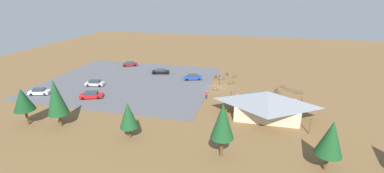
{
  "coord_description": "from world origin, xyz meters",
  "views": [
    {
      "loc": [
        -7.36,
        56.8,
        21.12
      ],
      "look_at": [
        5.32,
        3.99,
        1.2
      ],
      "focal_mm": 23.84,
      "sensor_mm": 36.0,
      "label": 1
    }
  ],
  "objects_px": {
    "bicycle_blue_near_porch": "(219,76)",
    "trash_bin": "(216,77)",
    "pine_far_east": "(331,138)",
    "car_maroon_near_entry": "(130,64)",
    "car_red_front_row": "(91,95)",
    "bike_pavilion": "(267,102)",
    "pine_west": "(223,121)",
    "bicycle_white_front_row": "(222,79)",
    "pine_east": "(56,97)",
    "bicycle_white_yard_center": "(220,82)",
    "bicycle_teal_lone_east": "(291,90)",
    "pine_midwest": "(23,100)",
    "visitor_near_lot": "(207,95)",
    "bicycle_teal_yard_left": "(299,92)",
    "bicycle_green_yard_front": "(277,90)",
    "bicycle_silver_mid_cluster": "(215,89)",
    "car_black_aisle_side": "(161,71)",
    "car_silver_by_curb": "(95,83)",
    "bicycle_orange_yard_right": "(235,77)",
    "car_blue_second_row": "(193,77)",
    "pine_mideast": "(128,115)",
    "car_white_end_stall": "(39,92)",
    "bicycle_red_back_row": "(227,74)",
    "bicycle_yellow_lone_west": "(231,83)",
    "bicycle_purple_edge_north": "(283,87)",
    "bicycle_black_edge_south": "(277,93)"
  },
  "relations": [
    {
      "from": "bicycle_blue_near_porch",
      "to": "trash_bin",
      "type": "bearing_deg",
      "value": 56.34
    },
    {
      "from": "pine_far_east",
      "to": "car_maroon_near_entry",
      "type": "distance_m",
      "value": 60.97
    },
    {
      "from": "car_red_front_row",
      "to": "bike_pavilion",
      "type": "bearing_deg",
      "value": 179.38
    },
    {
      "from": "pine_west",
      "to": "bicycle_white_front_row",
      "type": "distance_m",
      "value": 33.18
    },
    {
      "from": "pine_east",
      "to": "bicycle_white_yard_center",
      "type": "relative_size",
      "value": 4.97
    },
    {
      "from": "bicycle_teal_lone_east",
      "to": "car_red_front_row",
      "type": "height_order",
      "value": "car_red_front_row"
    },
    {
      "from": "pine_midwest",
      "to": "visitor_near_lot",
      "type": "bearing_deg",
      "value": -146.42
    },
    {
      "from": "bicycle_blue_near_porch",
      "to": "bicycle_teal_yard_left",
      "type": "distance_m",
      "value": 20.28
    },
    {
      "from": "bicycle_green_yard_front",
      "to": "car_maroon_near_entry",
      "type": "distance_m",
      "value": 44.08
    },
    {
      "from": "pine_west",
      "to": "bicycle_silver_mid_cluster",
      "type": "distance_m",
      "value": 25.8
    },
    {
      "from": "car_red_front_row",
      "to": "car_maroon_near_entry",
      "type": "distance_m",
      "value": 25.73
    },
    {
      "from": "car_black_aisle_side",
      "to": "car_silver_by_curb",
      "type": "distance_m",
      "value": 17.75
    },
    {
      "from": "bicycle_orange_yard_right",
      "to": "car_red_front_row",
      "type": "distance_m",
      "value": 35.65
    },
    {
      "from": "bicycle_blue_near_porch",
      "to": "visitor_near_lot",
      "type": "distance_m",
      "value": 15.13
    },
    {
      "from": "car_blue_second_row",
      "to": "bicycle_teal_lone_east",
      "type": "bearing_deg",
      "value": 172.83
    },
    {
      "from": "bicycle_green_yard_front",
      "to": "car_red_front_row",
      "type": "distance_m",
      "value": 40.97
    },
    {
      "from": "bicycle_silver_mid_cluster",
      "to": "bicycle_green_yard_front",
      "type": "bearing_deg",
      "value": -169.42
    },
    {
      "from": "pine_mideast",
      "to": "car_silver_by_curb",
      "type": "bearing_deg",
      "value": -46.02
    },
    {
      "from": "visitor_near_lot",
      "to": "car_silver_by_curb",
      "type": "bearing_deg",
      "value": -3.02
    },
    {
      "from": "pine_mideast",
      "to": "car_white_end_stall",
      "type": "xyz_separation_m",
      "value": [
        27.67,
        -11.85,
        -3.21
      ]
    },
    {
      "from": "pine_mideast",
      "to": "bicycle_red_back_row",
      "type": "relative_size",
      "value": 3.9
    },
    {
      "from": "bicycle_white_front_row",
      "to": "bicycle_white_yard_center",
      "type": "bearing_deg",
      "value": 85.52
    },
    {
      "from": "pine_west",
      "to": "bicycle_yellow_lone_west",
      "type": "relative_size",
      "value": 5.56
    },
    {
      "from": "car_red_front_row",
      "to": "car_black_aisle_side",
      "type": "bearing_deg",
      "value": -112.58
    },
    {
      "from": "car_blue_second_row",
      "to": "car_white_end_stall",
      "type": "height_order",
      "value": "car_white_end_stall"
    },
    {
      "from": "pine_mideast",
      "to": "bicycle_green_yard_front",
      "type": "height_order",
      "value": "pine_mideast"
    },
    {
      "from": "pine_midwest",
      "to": "bicycle_teal_yard_left",
      "type": "distance_m",
      "value": 53.74
    },
    {
      "from": "pine_midwest",
      "to": "bicycle_purple_edge_north",
      "type": "relative_size",
      "value": 4.88
    },
    {
      "from": "car_red_front_row",
      "to": "bicycle_white_yard_center",
      "type": "bearing_deg",
      "value": -148.41
    },
    {
      "from": "pine_west",
      "to": "bicycle_black_edge_south",
      "type": "relative_size",
      "value": 4.56
    },
    {
      "from": "bicycle_white_yard_center",
      "to": "bicycle_yellow_lone_west",
      "type": "bearing_deg",
      "value": -172.67
    },
    {
      "from": "bicycle_white_front_row",
      "to": "pine_west",
      "type": "bearing_deg",
      "value": 96.99
    },
    {
      "from": "pine_mideast",
      "to": "bicycle_white_yard_center",
      "type": "distance_m",
      "value": 30.27
    },
    {
      "from": "pine_far_east",
      "to": "bicycle_blue_near_porch",
      "type": "height_order",
      "value": "pine_far_east"
    },
    {
      "from": "car_blue_second_row",
      "to": "car_silver_by_curb",
      "type": "distance_m",
      "value": 24.11
    },
    {
      "from": "bicycle_teal_yard_left",
      "to": "car_black_aisle_side",
      "type": "height_order",
      "value": "car_black_aisle_side"
    },
    {
      "from": "pine_midwest",
      "to": "car_black_aisle_side",
      "type": "distance_m",
      "value": 35.14
    },
    {
      "from": "bicycle_white_front_row",
      "to": "car_silver_by_curb",
      "type": "xyz_separation_m",
      "value": [
        29.28,
        11.57,
        0.38
      ]
    },
    {
      "from": "car_black_aisle_side",
      "to": "pine_far_east",
      "type": "bearing_deg",
      "value": 135.51
    },
    {
      "from": "bike_pavilion",
      "to": "car_red_front_row",
      "type": "bearing_deg",
      "value": -0.62
    },
    {
      "from": "pine_midwest",
      "to": "bicycle_red_back_row",
      "type": "bearing_deg",
      "value": -130.3
    },
    {
      "from": "bicycle_purple_edge_north",
      "to": "bicycle_white_front_row",
      "type": "height_order",
      "value": "bicycle_white_front_row"
    },
    {
      "from": "car_maroon_near_entry",
      "to": "car_silver_by_curb",
      "type": "bearing_deg",
      "value": 89.93
    },
    {
      "from": "bicycle_red_back_row",
      "to": "bicycle_teal_yard_left",
      "type": "distance_m",
      "value": 19.58
    },
    {
      "from": "bicycle_yellow_lone_west",
      "to": "car_black_aisle_side",
      "type": "distance_m",
      "value": 20.2
    },
    {
      "from": "pine_east",
      "to": "bike_pavilion",
      "type": "bearing_deg",
      "value": -161.0
    },
    {
      "from": "pine_midwest",
      "to": "car_black_aisle_side",
      "type": "height_order",
      "value": "pine_midwest"
    },
    {
      "from": "pine_mideast",
      "to": "car_red_front_row",
      "type": "xyz_separation_m",
      "value": [
        15.28,
        -12.73,
        -3.17
      ]
    },
    {
      "from": "bicycle_white_yard_center",
      "to": "car_blue_second_row",
      "type": "distance_m",
      "value": 7.37
    },
    {
      "from": "bicycle_teal_lone_east",
      "to": "bicycle_green_yard_front",
      "type": "relative_size",
      "value": 1.1
    }
  ]
}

